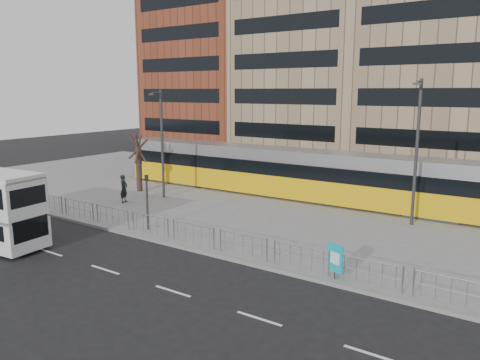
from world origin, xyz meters
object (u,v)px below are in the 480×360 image
Objects in this scene: tram at (296,174)px; bare_tree at (137,131)px; pedestrian at (124,189)px; traffic_light_west at (147,195)px; lamp_post_west at (162,140)px; ad_panel at (335,259)px; lamp_post_east at (417,147)px.

bare_tree is at bearing -157.08° from tram.
traffic_light_west is (6.04, -3.72, 1.01)m from pedestrian.
lamp_post_west is 3.09m from bare_tree.
ad_panel is 0.18× the size of lamp_post_east.
pedestrian is at bearing -172.75° from ad_panel.
bare_tree is at bearing 131.93° from traffic_light_west.
bare_tree reaches higher than ad_panel.
tram is 9.63m from lamp_post_east.
lamp_post_east is at bearing 6.45° from bare_tree.
traffic_light_west reaches higher than ad_panel.
pedestrian is at bearing -60.25° from bare_tree.
lamp_post_west is (-4.87, 6.36, 2.23)m from traffic_light_west.
bare_tree reaches higher than pedestrian.
tram is 4.64× the size of bare_tree.
traffic_light_west is at bearing -140.54° from pedestrian.
lamp_post_west is 17.01m from lamp_post_east.
tram is 12.18m from pedestrian.
lamp_post_west is (-16.25, 7.06, 3.33)m from ad_panel.
bare_tree is (-19.26, 7.64, 3.73)m from ad_panel.
lamp_post_west reaches higher than pedestrian.
traffic_light_west is (-11.38, 0.70, 1.10)m from ad_panel.
lamp_post_west is at bearing -42.90° from pedestrian.
lamp_post_west reaches higher than ad_panel.
ad_panel is 0.19× the size of lamp_post_west.
pedestrian is (-17.42, 4.42, 0.09)m from ad_panel.
lamp_post_west is at bearing -10.87° from bare_tree.
pedestrian is at bearing -139.43° from tram.
pedestrian is at bearing -163.11° from lamp_post_east.
bare_tree is (-7.88, 6.94, 2.63)m from traffic_light_west.
lamp_post_east reaches higher than traffic_light_west.
tram is at bearing 34.36° from lamp_post_west.
pedestrian is 5.19m from bare_tree.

